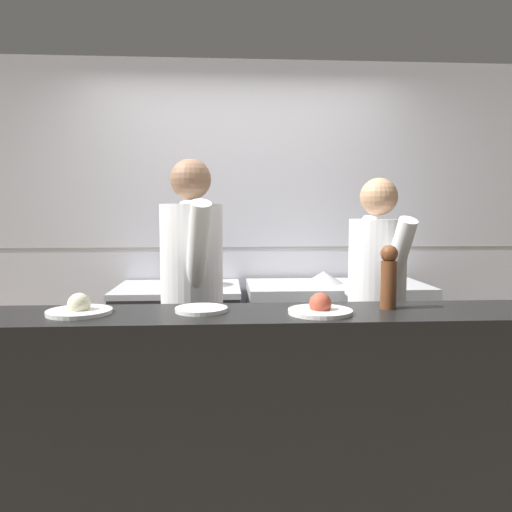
{
  "coord_description": "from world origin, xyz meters",
  "views": [
    {
      "loc": [
        -0.14,
        -2.46,
        1.44
      ],
      "look_at": [
        0.07,
        0.72,
        1.15
      ],
      "focal_mm": 35.0,
      "sensor_mm": 36.0,
      "label": 1
    }
  ],
  "objects": [
    {
      "name": "wall_back_tiled",
      "position": [
        0.0,
        1.5,
        1.3
      ],
      "size": [
        8.0,
        0.06,
        2.6
      ],
      "color": "silver",
      "rests_on": "ground_plane"
    },
    {
      "name": "oven_range",
      "position": [
        -0.47,
        1.1,
        0.45
      ],
      "size": [
        0.88,
        0.71,
        0.9
      ],
      "color": "#38383D",
      "rests_on": "ground_plane"
    },
    {
      "name": "plated_dish_appetiser",
      "position": [
        -0.24,
        -0.29,
        1.01
      ],
      "size": [
        0.23,
        0.23,
        0.02
      ],
      "color": "white",
      "rests_on": "pass_counter"
    },
    {
      "name": "plated_dish_main",
      "position": [
        -0.76,
        -0.31,
        1.02
      ],
      "size": [
        0.28,
        0.28,
        0.1
      ],
      "color": "white",
      "rests_on": "pass_counter"
    },
    {
      "name": "chef_head_cook",
      "position": [
        -0.32,
        0.36,
        0.96
      ],
      "size": [
        0.42,
        0.76,
        1.73
      ],
      "rotation": [
        0.0,
        0.0,
        0.22
      ],
      "color": "black",
      "rests_on": "ground_plane"
    },
    {
      "name": "stock_pot",
      "position": [
        -0.42,
        1.13,
        1.02
      ],
      "size": [
        0.29,
        0.29,
        0.24
      ],
      "color": "#2D2D33",
      "rests_on": "oven_range"
    },
    {
      "name": "mixing_bowl_steel",
      "position": [
        0.6,
        1.16,
        0.95
      ],
      "size": [
        0.28,
        0.28,
        0.08
      ],
      "color": "#B7BABF",
      "rests_on": "prep_counter"
    },
    {
      "name": "pepper_mill",
      "position": [
        0.6,
        -0.28,
        1.15
      ],
      "size": [
        0.08,
        0.08,
        0.29
      ],
      "color": "brown",
      "rests_on": "pass_counter"
    },
    {
      "name": "prep_counter",
      "position": [
        0.68,
        1.1,
        0.45
      ],
      "size": [
        1.3,
        0.65,
        0.91
      ],
      "color": "#B7BABF",
      "rests_on": "ground_plane"
    },
    {
      "name": "ground_plane",
      "position": [
        0.0,
        0.0,
        0.0
      ],
      "size": [
        14.0,
        14.0,
        0.0
      ],
      "primitive_type": "plane",
      "color": "#7F705B"
    },
    {
      "name": "plated_dish_dessert",
      "position": [
        0.28,
        -0.37,
        1.02
      ],
      "size": [
        0.28,
        0.28,
        0.1
      ],
      "color": "white",
      "rests_on": "pass_counter"
    },
    {
      "name": "pass_counter",
      "position": [
        0.23,
        -0.32,
        0.49
      ],
      "size": [
        2.83,
        0.45,
        1.0
      ],
      "color": "black",
      "rests_on": "ground_plane"
    },
    {
      "name": "chef_sous",
      "position": [
        0.75,
        0.36,
        0.91
      ],
      "size": [
        0.39,
        0.71,
        1.63
      ],
      "rotation": [
        0.0,
        0.0,
        0.22
      ],
      "color": "black",
      "rests_on": "ground_plane"
    }
  ]
}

